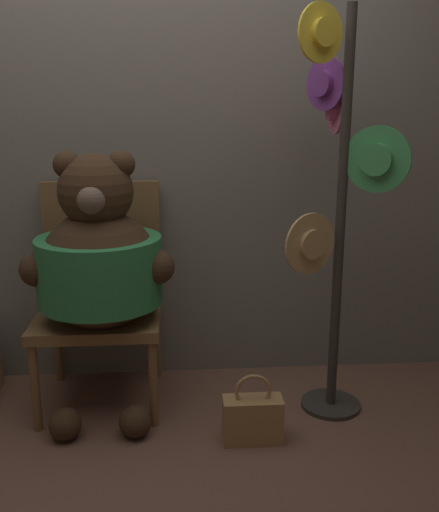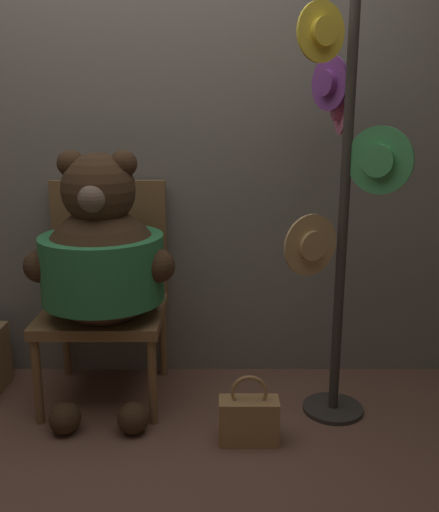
# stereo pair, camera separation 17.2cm
# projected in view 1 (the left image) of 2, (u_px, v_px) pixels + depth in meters

# --- Properties ---
(ground_plane) EXTENTS (14.00, 14.00, 0.00)m
(ground_plane) POSITION_uv_depth(u_px,v_px,m) (139.00, 423.00, 2.58)
(ground_plane) COLOR brown
(wall_back) EXTENTS (8.00, 0.10, 2.26)m
(wall_back) POSITION_uv_depth(u_px,v_px,m) (138.00, 159.00, 2.85)
(wall_back) COLOR slate
(wall_back) RESTS_ON ground_plane
(chair) EXTENTS (0.57, 0.54, 1.04)m
(chair) POSITION_uv_depth(u_px,v_px,m) (101.00, 289.00, 2.74)
(chair) COLOR brown
(chair) RESTS_ON ground_plane
(teddy_bear) EXTENTS (0.67, 0.59, 1.21)m
(teddy_bear) POSITION_uv_depth(u_px,v_px,m) (99.00, 262.00, 2.51)
(teddy_bear) COLOR #3D2819
(teddy_bear) RESTS_ON ground_plane
(hat_display_rack) EXTENTS (0.50, 0.44, 1.79)m
(hat_display_rack) POSITION_uv_depth(u_px,v_px,m) (337.00, 192.00, 2.46)
(hat_display_rack) COLOR #332D28
(hat_display_rack) RESTS_ON ground_plane
(handbag_on_ground) EXTENTS (0.25, 0.11, 0.31)m
(handbag_on_ground) POSITION_uv_depth(u_px,v_px,m) (253.00, 418.00, 2.42)
(handbag_on_ground) COLOR #A87A47
(handbag_on_ground) RESTS_ON ground_plane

